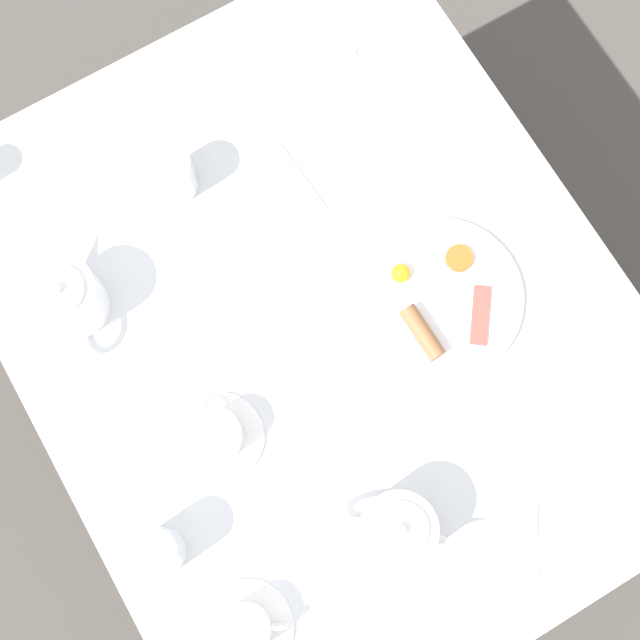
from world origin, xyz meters
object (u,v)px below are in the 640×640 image
at_px(fork_by_plate, 587,401).
at_px(breakfast_plate, 438,298).
at_px(teapot_far, 396,530).
at_px(teapot_near, 67,299).
at_px(fork_spare, 533,524).
at_px(water_glass_tall, 172,175).
at_px(teacup_with_saucer_right, 218,435).
at_px(teacup_with_saucer_left, 246,629).
at_px(spoon_for_tea, 300,177).
at_px(water_glass_short, 158,552).
at_px(knife_by_plate, 303,40).

bearing_deg(fork_by_plate, breakfast_plate, -65.99).
distance_m(breakfast_plate, teapot_far, 0.38).
xyz_separation_m(teapot_near, teapot_far, (-0.27, 0.57, 0.00)).
bearing_deg(breakfast_plate, teapot_near, -29.08).
bearing_deg(fork_spare, water_glass_tall, -74.66).
bearing_deg(teacup_with_saucer_right, teapot_far, 121.87).
relative_size(breakfast_plate, fork_by_plate, 1.78).
xyz_separation_m(teacup_with_saucer_left, spoon_for_tea, (-0.43, -0.59, -0.03)).
relative_size(teapot_near, water_glass_short, 2.03).
distance_m(teacup_with_saucer_right, water_glass_short, 0.20).
xyz_separation_m(breakfast_plate, fork_spare, (0.06, 0.38, -0.01)).
relative_size(water_glass_tall, knife_by_plate, 0.65).
bearing_deg(fork_spare, fork_by_plate, -147.16).
relative_size(teacup_with_saucer_right, knife_by_plate, 0.96).
bearing_deg(breakfast_plate, spoon_for_tea, -73.68).
bearing_deg(fork_spare, teacup_with_saucer_right, -45.72).
relative_size(teapot_near, water_glass_tall, 2.08).
distance_m(teapot_far, teacup_with_saucer_left, 0.27).
bearing_deg(knife_by_plate, water_glass_short, 45.98).
xyz_separation_m(teapot_near, fork_by_plate, (-0.64, 0.56, -0.05)).
height_order(teacup_with_saucer_right, water_glass_short, water_glass_short).
height_order(teapot_far, teacup_with_saucer_left, teapot_far).
distance_m(teacup_with_saucer_right, fork_by_plate, 0.59).
distance_m(teapot_near, teacup_with_saucer_left, 0.58).
distance_m(breakfast_plate, knife_by_plate, 0.53).
bearing_deg(water_glass_tall, breakfast_plate, 124.93).
height_order(teapot_far, fork_spare, teapot_far).
distance_m(teacup_with_saucer_left, teacup_with_saucer_right, 0.29).
distance_m(teacup_with_saucer_left, water_glass_short, 0.18).
bearing_deg(fork_by_plate, fork_spare, 32.84).
bearing_deg(teapot_near, breakfast_plate, -104.09).
distance_m(teacup_with_saucer_right, fork_spare, 0.51).
bearing_deg(teapot_far, teapot_near, 157.56).
distance_m(water_glass_tall, knife_by_plate, 0.35).
height_order(teacup_with_saucer_left, water_glass_short, water_glass_short).
bearing_deg(fork_by_plate, teapot_far, 2.15).
bearing_deg(teacup_with_saucer_left, teapot_far, -177.51).
relative_size(teacup_with_saucer_right, fork_spare, 0.99).
height_order(breakfast_plate, teapot_far, teapot_far).
height_order(teapot_near, teapot_far, same).
bearing_deg(spoon_for_tea, breakfast_plate, 106.32).
bearing_deg(water_glass_short, fork_spare, 153.77).
height_order(fork_by_plate, fork_spare, same).
height_order(water_glass_tall, fork_by_plate, water_glass_tall).
height_order(water_glass_short, fork_spare, water_glass_short).
distance_m(teacup_with_saucer_left, fork_spare, 0.47).
height_order(teacup_with_saucer_left, fork_spare, teacup_with_saucer_left).
height_order(teacup_with_saucer_right, fork_by_plate, teacup_with_saucer_right).
height_order(water_glass_tall, spoon_for_tea, water_glass_tall).
bearing_deg(water_glass_tall, knife_by_plate, -158.45).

